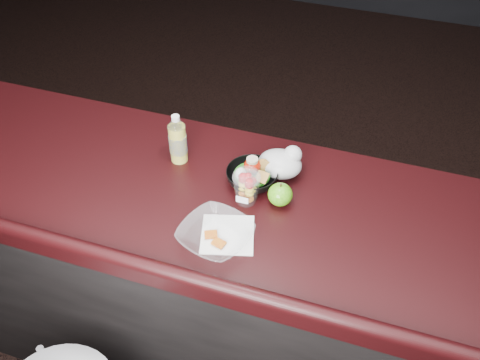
{
  "coord_description": "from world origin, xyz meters",
  "views": [
    {
      "loc": [
        0.47,
        -0.87,
        2.26
      ],
      "look_at": [
        0.08,
        0.31,
        1.1
      ],
      "focal_mm": 40.0,
      "sensor_mm": 36.0,
      "label": 1
    }
  ],
  "objects_px": {
    "fruit_cup": "(247,186)",
    "snack_bowl": "(252,176)",
    "lemonade_bottle": "(178,142)",
    "takeout_bowl": "(216,235)",
    "green_apple": "(280,194)"
  },
  "relations": [
    {
      "from": "takeout_bowl",
      "to": "fruit_cup",
      "type": "bearing_deg",
      "value": 79.81
    },
    {
      "from": "green_apple",
      "to": "fruit_cup",
      "type": "bearing_deg",
      "value": -167.19
    },
    {
      "from": "green_apple",
      "to": "lemonade_bottle",
      "type": "bearing_deg",
      "value": 166.26
    },
    {
      "from": "lemonade_bottle",
      "to": "takeout_bowl",
      "type": "xyz_separation_m",
      "value": [
        0.25,
        -0.31,
        -0.05
      ]
    },
    {
      "from": "green_apple",
      "to": "takeout_bowl",
      "type": "relative_size",
      "value": 0.32
    },
    {
      "from": "lemonade_bottle",
      "to": "green_apple",
      "type": "xyz_separation_m",
      "value": [
        0.39,
        -0.1,
        -0.04
      ]
    },
    {
      "from": "snack_bowl",
      "to": "takeout_bowl",
      "type": "xyz_separation_m",
      "value": [
        -0.03,
        -0.28,
        -0.01
      ]
    },
    {
      "from": "fruit_cup",
      "to": "snack_bowl",
      "type": "xyz_separation_m",
      "value": [
        -0.01,
        0.08,
        -0.03
      ]
    },
    {
      "from": "lemonade_bottle",
      "to": "snack_bowl",
      "type": "distance_m",
      "value": 0.29
    },
    {
      "from": "takeout_bowl",
      "to": "green_apple",
      "type": "bearing_deg",
      "value": 57.11
    },
    {
      "from": "fruit_cup",
      "to": "snack_bowl",
      "type": "height_order",
      "value": "fruit_cup"
    },
    {
      "from": "lemonade_bottle",
      "to": "green_apple",
      "type": "bearing_deg",
      "value": -13.74
    },
    {
      "from": "fruit_cup",
      "to": "snack_bowl",
      "type": "relative_size",
      "value": 0.61
    },
    {
      "from": "lemonade_bottle",
      "to": "takeout_bowl",
      "type": "relative_size",
      "value": 0.72
    },
    {
      "from": "snack_bowl",
      "to": "takeout_bowl",
      "type": "distance_m",
      "value": 0.28
    }
  ]
}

